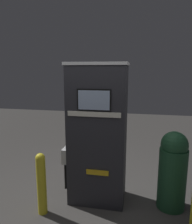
{
  "coord_description": "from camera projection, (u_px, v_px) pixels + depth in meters",
  "views": [
    {
      "loc": [
        0.59,
        -2.76,
        1.98
      ],
      "look_at": [
        0.0,
        0.13,
        1.4
      ],
      "focal_mm": 35.0,
      "sensor_mm": 36.0,
      "label": 1
    }
  ],
  "objects": [
    {
      "name": "ground_plane",
      "position": [
        94.0,
        208.0,
        3.15
      ],
      "size": [
        14.0,
        14.0,
        0.0
      ],
      "primitive_type": "plane",
      "color": "#423F3D"
    },
    {
      "name": "gas_pump",
      "position": [
        98.0,
        134.0,
        3.21
      ],
      "size": [
        0.92,
        0.57,
        2.07
      ],
      "color": "#28282D",
      "rests_on": "ground_plane"
    },
    {
      "name": "safety_bollard",
      "position": [
        41.0,
        182.0,
        2.97
      ],
      "size": [
        0.13,
        0.13,
        0.88
      ],
      "color": "yellow",
      "rests_on": "ground_plane"
    },
    {
      "name": "trash_bin",
      "position": [
        173.0,
        170.0,
        3.08
      ],
      "size": [
        0.39,
        0.39,
        1.14
      ],
      "color": "#1E4C2D",
      "rests_on": "ground_plane"
    }
  ]
}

